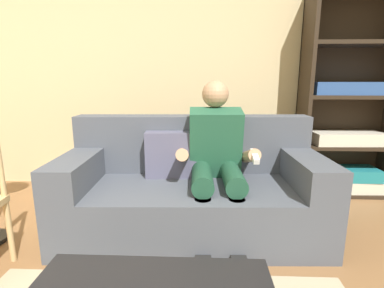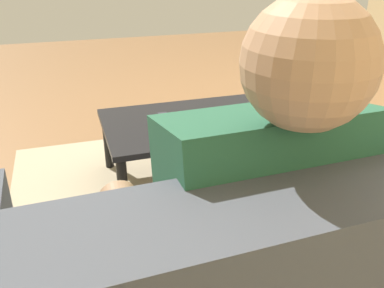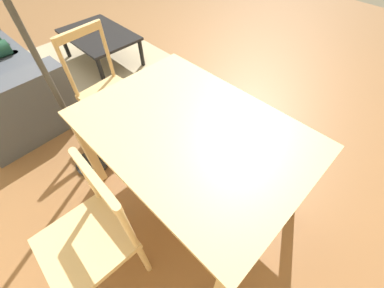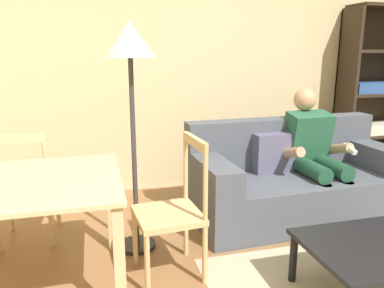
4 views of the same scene
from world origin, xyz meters
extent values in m
plane|color=brown|center=(0.00, 0.00, 0.00)|extent=(8.03, 8.03, 0.00)
cube|color=#474C56|center=(0.07, 1.63, 0.51)|extent=(0.27, 0.85, 0.22)
cylinder|color=tan|center=(0.98, 1.36, 0.20)|extent=(0.11, 0.11, 0.40)
cube|color=black|center=(0.99, 1.28, 0.04)|extent=(0.11, 0.24, 0.08)
cylinder|color=tan|center=(1.20, 1.37, 0.20)|extent=(0.11, 0.11, 0.40)
cube|color=black|center=(1.21, 1.29, 0.04)|extent=(0.11, 0.24, 0.08)
cube|color=black|center=(0.79, 0.45, 0.35)|extent=(0.95, 0.65, 0.03)
cylinder|color=black|center=(0.35, 0.17, 0.17)|extent=(0.05, 0.05, 0.33)
cylinder|color=black|center=(1.23, 0.17, 0.17)|extent=(0.05, 0.05, 0.33)
cylinder|color=black|center=(0.35, 0.74, 0.17)|extent=(0.05, 0.05, 0.33)
cylinder|color=black|center=(1.23, 0.74, 0.17)|extent=(0.05, 0.05, 0.33)
cube|color=#2D2D38|center=(0.94, 0.44, 0.38)|extent=(0.06, 0.17, 0.02)
cube|color=#D1B27F|center=(-1.40, 1.04, 0.73)|extent=(1.36, 0.97, 0.02)
cube|color=#D1B27F|center=(-2.03, 0.61, 0.36)|extent=(0.06, 0.06, 0.72)
cube|color=#D1B27F|center=(-0.77, 0.61, 0.36)|extent=(0.06, 0.06, 0.72)
cube|color=#D1B27F|center=(-0.77, 1.47, 0.36)|extent=(0.06, 0.06, 0.72)
cube|color=#D1B27F|center=(-1.40, 1.82, 0.46)|extent=(0.44, 0.44, 0.04)
cylinder|color=#D1B27F|center=(-1.20, 2.01, 0.23)|extent=(0.04, 0.04, 0.46)
cylinder|color=#D1B27F|center=(-1.22, 1.63, 0.23)|extent=(0.04, 0.04, 0.46)
cylinder|color=#D1B27F|center=(-1.60, 1.64, 0.23)|extent=(0.04, 0.04, 0.46)
cylinder|color=#D1B27F|center=(-1.22, 1.63, 0.68)|extent=(0.03, 0.03, 0.44)
cylinder|color=#D1B27F|center=(-1.60, 1.64, 0.68)|extent=(0.03, 0.03, 0.44)
cube|color=#D1B27F|center=(-1.41, 1.63, 0.87)|extent=(0.38, 0.05, 0.06)
cube|color=tan|center=(-0.42, 1.04, 0.43)|extent=(0.45, 0.45, 0.04)
cylinder|color=tan|center=(-0.62, 1.21, 0.21)|extent=(0.04, 0.04, 0.43)
cylinder|color=tan|center=(-0.59, 0.83, 0.21)|extent=(0.04, 0.04, 0.43)
cylinder|color=tan|center=(-0.25, 1.25, 0.21)|extent=(0.04, 0.04, 0.43)
cylinder|color=tan|center=(-0.21, 0.87, 0.21)|extent=(0.04, 0.04, 0.43)
cylinder|color=tan|center=(-0.25, 1.25, 0.69)|extent=(0.03, 0.03, 0.52)
cylinder|color=tan|center=(-0.21, 0.87, 0.69)|extent=(0.03, 0.03, 0.52)
cube|color=tan|center=(-0.23, 1.06, 0.91)|extent=(0.07, 0.38, 0.06)
cube|color=tan|center=(0.79, 0.45, 0.00)|extent=(2.00, 1.40, 0.01)
cylinder|color=black|center=(-0.58, 1.46, 0.01)|extent=(0.28, 0.28, 0.03)
cylinder|color=#333333|center=(-0.58, 1.46, 0.72)|extent=(0.04, 0.04, 1.44)
camera|label=1|loc=(0.99, -0.39, 1.15)|focal=27.20mm
camera|label=2|loc=(1.43, 2.45, 1.19)|focal=38.51mm
camera|label=3|loc=(-2.09, 1.73, 1.76)|focal=22.82mm
camera|label=4|loc=(-0.86, -1.25, 1.48)|focal=35.51mm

